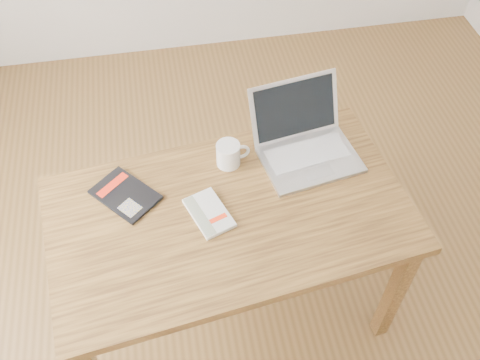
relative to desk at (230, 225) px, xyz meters
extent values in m
plane|color=brown|center=(0.16, 0.06, -0.66)|extent=(4.00, 4.00, 0.00)
cube|color=brown|center=(0.00, 0.00, 0.07)|extent=(1.41, 0.92, 0.04)
cube|color=brown|center=(0.64, -0.24, -0.31)|extent=(0.06, 0.06, 0.71)
cube|color=brown|center=(-0.64, 0.24, -0.31)|extent=(0.06, 0.06, 0.71)
cube|color=brown|center=(0.56, 0.40, -0.31)|extent=(0.06, 0.06, 0.71)
cube|color=beige|center=(-0.08, 0.00, 0.10)|extent=(0.18, 0.23, 0.01)
cube|color=silver|center=(-0.08, 0.00, 0.10)|extent=(0.18, 0.23, 0.02)
cube|color=gray|center=(-0.11, -0.01, 0.11)|extent=(0.10, 0.20, 0.00)
cube|color=red|center=(-0.05, -0.04, 0.11)|extent=(0.07, 0.04, 0.00)
cube|color=black|center=(-0.38, 0.14, 0.10)|extent=(0.28, 0.29, 0.01)
cube|color=red|center=(-0.42, 0.20, 0.10)|extent=(0.13, 0.12, 0.00)
cube|color=gray|center=(-0.36, 0.07, 0.10)|extent=(0.09, 0.10, 0.00)
cube|color=silver|center=(0.36, 0.19, 0.10)|extent=(0.41, 0.32, 0.02)
cube|color=silver|center=(0.35, 0.22, 0.11)|extent=(0.34, 0.19, 0.00)
cube|color=#BCBCC1|center=(0.37, 0.11, 0.11)|extent=(0.12, 0.08, 0.00)
cube|color=silver|center=(0.33, 0.36, 0.22)|extent=(0.39, 0.16, 0.23)
cube|color=black|center=(0.33, 0.36, 0.22)|extent=(0.35, 0.14, 0.20)
cylinder|color=white|center=(0.04, 0.24, 0.14)|extent=(0.09, 0.09, 0.10)
cylinder|color=black|center=(0.04, 0.24, 0.19)|extent=(0.08, 0.08, 0.01)
torus|color=white|center=(0.09, 0.24, 0.14)|extent=(0.07, 0.02, 0.07)
camera|label=1|loc=(-0.17, -1.16, 1.68)|focal=40.00mm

